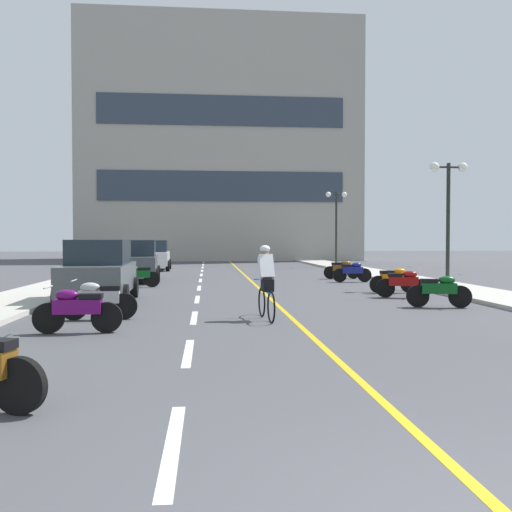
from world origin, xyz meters
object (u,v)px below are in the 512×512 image
at_px(motorcycle_6, 394,279).
at_px(cyclist_rider, 266,280).
at_px(motorcycle_2, 77,309).
at_px(motorcycle_9, 342,269).
at_px(parked_car_near, 99,271).
at_px(motorcycle_3, 99,299).
at_px(street_lamp_far, 336,211).
at_px(motorcycle_7, 137,275).
at_px(parked_car_far, 154,255).
at_px(motorcycle_5, 404,283).
at_px(motorcycle_8, 352,271).
at_px(motorcycle_4, 439,290).
at_px(parked_car_mid, 137,261).
at_px(street_lamp_mid, 448,194).

height_order(motorcycle_6, cyclist_rider, cyclist_rider).
relative_size(motorcycle_2, motorcycle_9, 1.00).
xyz_separation_m(parked_car_near, motorcycle_3, (0.65, -3.48, -0.44)).
bearing_deg(motorcycle_6, street_lamp_far, 82.67).
bearing_deg(cyclist_rider, motorcycle_7, 114.43).
height_order(parked_car_far, motorcycle_9, parked_car_far).
bearing_deg(motorcycle_5, parked_car_far, 118.68).
bearing_deg(motorcycle_8, cyclist_rider, -114.46).
relative_size(motorcycle_2, motorcycle_3, 1.00).
bearing_deg(motorcycle_2, parked_car_far, 91.72).
xyz_separation_m(street_lamp_far, motorcycle_4, (-2.57, -22.60, -3.32)).
bearing_deg(parked_car_near, parked_car_mid, 89.82).
bearing_deg(motorcycle_5, motorcycle_2, -145.96).
relative_size(motorcycle_6, cyclist_rider, 0.96).
bearing_deg(motorcycle_9, parked_car_far, 138.24).
height_order(street_lamp_mid, motorcycle_9, street_lamp_mid).
relative_size(parked_car_mid, motorcycle_5, 2.58).
xyz_separation_m(motorcycle_6, cyclist_rider, (-5.04, -5.85, 0.41)).
height_order(street_lamp_far, parked_car_far, street_lamp_far).
xyz_separation_m(street_lamp_far, parked_car_near, (-11.87, -20.61, -2.87)).
bearing_deg(motorcycle_7, motorcycle_5, -27.12).
relative_size(parked_car_mid, parked_car_far, 1.01).
distance_m(parked_car_mid, motorcycle_8, 9.42).
relative_size(motorcycle_2, motorcycle_6, 1.00).
distance_m(motorcycle_2, motorcycle_3, 1.82).
bearing_deg(motorcycle_4, motorcycle_2, -159.18).
bearing_deg(street_lamp_mid, motorcycle_8, 129.97).
height_order(motorcycle_2, cyclist_rider, cyclist_rider).
xyz_separation_m(street_lamp_mid, motorcycle_8, (-2.77, 3.30, -3.07)).
distance_m(motorcycle_3, motorcycle_7, 8.54).
bearing_deg(motorcycle_4, motorcycle_3, -170.20).
bearing_deg(parked_car_near, street_lamp_mid, 17.23).
distance_m(parked_car_far, motorcycle_9, 12.77).
bearing_deg(cyclist_rider, motorcycle_2, -158.00).
bearing_deg(motorcycle_2, street_lamp_far, 66.48).
xyz_separation_m(motorcycle_7, motorcycle_8, (8.91, 2.00, 0.00)).
distance_m(street_lamp_far, motorcycle_9, 12.19).
distance_m(street_lamp_mid, motorcycle_6, 4.37).
height_order(motorcycle_4, motorcycle_9, same).
height_order(parked_car_mid, motorcycle_8, parked_car_mid).
relative_size(motorcycle_8, motorcycle_9, 1.00).
bearing_deg(parked_car_far, motorcycle_8, -48.19).
xyz_separation_m(motorcycle_4, motorcycle_9, (0.12, 11.13, 0.00)).
distance_m(motorcycle_3, motorcycle_6, 10.46).
distance_m(motorcycle_2, motorcycle_4, 9.32).
height_order(parked_car_near, motorcycle_5, parked_car_near).
bearing_deg(motorcycle_7, motorcycle_9, 24.44).
relative_size(motorcycle_4, motorcycle_9, 0.99).
distance_m(motorcycle_7, motorcycle_8, 9.14).
distance_m(parked_car_far, cyclist_rider, 21.85).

